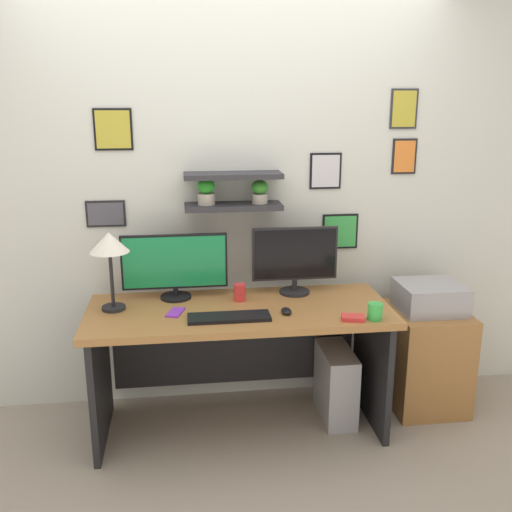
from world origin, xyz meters
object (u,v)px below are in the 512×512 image
object	(u,v)px
pen_cup	(240,292)
drawer_cabinet	(425,357)
desk_lamp	(109,247)
monitor_right	(295,258)
scissors_tray	(353,318)
coffee_mug	(375,311)
printer	(430,297)
desk	(239,338)
monitor_left	(175,265)
keyboard	(229,317)
cell_phone	(175,312)
computer_tower_right	(336,383)
computer_mouse	(286,311)

from	to	relation	value
pen_cup	drawer_cabinet	distance (m)	1.26
drawer_cabinet	desk_lamp	bearing A→B (deg)	-178.15
monitor_right	scissors_tray	xyz separation A→B (m)	(0.23, -0.47, -0.20)
coffee_mug	printer	distance (m)	0.62
desk	monitor_left	world-z (taller)	monitor_left
keyboard	cell_phone	world-z (taller)	keyboard
monitor_right	coffee_mug	xyz separation A→B (m)	(0.34, -0.48, -0.17)
computer_tower_right	cell_phone	bearing A→B (deg)	-175.03
computer_tower_right	monitor_left	bearing A→B (deg)	169.56
drawer_cabinet	desk	bearing A→B (deg)	-176.58
coffee_mug	desk_lamp	bearing A→B (deg)	166.70
desk	cell_phone	xyz separation A→B (m)	(-0.36, -0.09, 0.21)
monitor_left	drawer_cabinet	world-z (taller)	monitor_left
desk_lamp	pen_cup	world-z (taller)	desk_lamp
monitor_right	desk_lamp	bearing A→B (deg)	-171.78
monitor_right	coffee_mug	bearing A→B (deg)	-54.60
coffee_mug	computer_mouse	bearing A→B (deg)	162.32
computer_mouse	drawer_cabinet	distance (m)	1.06
monitor_right	cell_phone	bearing A→B (deg)	-160.24
printer	keyboard	bearing A→B (deg)	-167.17
coffee_mug	pen_cup	bearing A→B (deg)	150.68
desk	coffee_mug	xyz separation A→B (m)	(0.69, -0.32, 0.25)
keyboard	pen_cup	world-z (taller)	pen_cup
desk	keyboard	size ratio (longest dim) A/B	3.86
coffee_mug	drawer_cabinet	world-z (taller)	coffee_mug
cell_phone	drawer_cabinet	distance (m)	1.60
drawer_cabinet	printer	bearing A→B (deg)	0.00
monitor_left	coffee_mug	xyz separation A→B (m)	(1.05, -0.48, -0.16)
monitor_left	computer_tower_right	size ratio (longest dim) A/B	1.40
computer_mouse	drawer_cabinet	world-z (taller)	computer_mouse
pen_cup	computer_tower_right	size ratio (longest dim) A/B	0.23
monitor_left	desk_lamp	world-z (taller)	desk_lamp
keyboard	monitor_right	bearing A→B (deg)	41.45
coffee_mug	drawer_cabinet	size ratio (longest dim) A/B	0.14
desk	pen_cup	world-z (taller)	pen_cup
printer	monitor_left	bearing A→B (deg)	176.59
desk_lamp	pen_cup	size ratio (longest dim) A/B	4.40
scissors_tray	computer_tower_right	size ratio (longest dim) A/B	0.28
scissors_tray	coffee_mug	bearing A→B (deg)	-4.35
computer_mouse	drawer_cabinet	bearing A→B (deg)	14.76
computer_mouse	coffee_mug	distance (m)	0.47
keyboard	desk_lamp	xyz separation A→B (m)	(-0.62, 0.22, 0.35)
keyboard	scissors_tray	xyz separation A→B (m)	(0.65, -0.10, 0.00)
pen_cup	scissors_tray	size ratio (longest dim) A/B	0.83
desk	desk_lamp	size ratio (longest dim) A/B	3.86
desk_lamp	scissors_tray	bearing A→B (deg)	-14.09
monitor_right	pen_cup	distance (m)	0.39
desk_lamp	computer_tower_right	xyz separation A→B (m)	(1.28, -0.02, -0.89)
monitor_right	printer	size ratio (longest dim) A/B	1.34
monitor_right	keyboard	world-z (taller)	monitor_right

